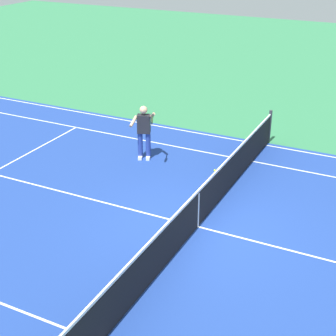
# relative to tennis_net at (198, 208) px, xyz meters

# --- Properties ---
(ground_plane) EXTENTS (60.00, 60.00, 0.00)m
(ground_plane) POSITION_rel_tennis_net_xyz_m (0.00, 0.00, -0.49)
(ground_plane) COLOR #2D7247
(court_slab) EXTENTS (24.20, 11.40, 0.00)m
(court_slab) POSITION_rel_tennis_net_xyz_m (0.00, 0.00, -0.49)
(court_slab) COLOR navy
(court_slab) RESTS_ON ground_plane
(court_line_markings) EXTENTS (23.85, 11.05, 0.01)m
(court_line_markings) POSITION_rel_tennis_net_xyz_m (0.00, 0.00, -0.49)
(court_line_markings) COLOR white
(court_line_markings) RESTS_ON ground_plane
(tennis_net) EXTENTS (0.10, 11.70, 1.08)m
(tennis_net) POSITION_rel_tennis_net_xyz_m (0.00, 0.00, 0.00)
(tennis_net) COLOR #2D2D33
(tennis_net) RESTS_ON ground_plane
(tennis_player_near) EXTENTS (0.92, 0.93, 1.70)m
(tennis_player_near) POSITION_rel_tennis_net_xyz_m (2.98, -2.87, 0.44)
(tennis_player_near) COLOR navy
(tennis_player_near) RESTS_ON ground_plane
(tennis_ball) EXTENTS (0.07, 0.07, 0.07)m
(tennis_ball) POSITION_rel_tennis_net_xyz_m (0.74, -2.96, -0.46)
(tennis_ball) COLOR #CCE01E
(tennis_ball) RESTS_ON ground_plane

